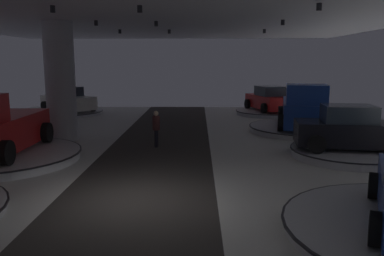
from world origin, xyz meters
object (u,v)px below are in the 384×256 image
display_platform_deep_right (268,112)px  display_platform_deep_left (69,112)px  display_platform_far_right (303,128)px  visitor_walking_near (156,126)px  display_car_mid_right (351,129)px  display_car_deep_right (269,100)px  column_left (60,82)px  pickup_truck_far_right (304,109)px  display_platform_mid_right (350,153)px  display_car_deep_left (68,100)px

display_platform_deep_right → display_platform_deep_left: bearing=-179.8°
display_platform_far_right → visitor_walking_near: (-7.42, -3.90, 0.74)m
display_car_mid_right → visitor_walking_near: size_ratio=2.77×
display_car_deep_right → display_platform_far_right: bearing=-84.6°
display_platform_deep_left → display_platform_deep_right: bearing=0.2°
column_left → display_platform_deep_right: 14.90m
pickup_truck_far_right → display_car_mid_right: bearing=-85.9°
display_platform_mid_right → display_platform_deep_left: display_platform_mid_right is taller
pickup_truck_far_right → column_left: bearing=-169.7°
pickup_truck_far_right → display_platform_deep_left: bearing=154.3°
display_platform_mid_right → column_left: bearing=165.6°
column_left → display_platform_deep_right: bearing=39.3°
display_platform_deep_left → visitor_walking_near: 12.97m
display_platform_far_right → display_platform_deep_right: size_ratio=1.25×
display_platform_far_right → display_car_deep_left: (-14.80, 6.77, 0.82)m
display_car_deep_right → display_car_deep_left: (-14.16, 0.00, -0.06)m
display_car_deep_right → display_platform_deep_left: display_car_deep_right is taller
column_left → display_car_deep_left: size_ratio=1.24×
display_car_mid_right → visitor_walking_near: bearing=167.2°
display_platform_deep_left → display_car_deep_left: 0.86m
visitor_walking_near → display_platform_deep_left: bearing=124.6°
column_left → display_platform_deep_left: bearing=106.7°
display_platform_far_right → display_car_mid_right: 5.74m
pickup_truck_far_right → visitor_walking_near: bearing=-154.0°
display_platform_deep_left → visitor_walking_near: visitor_walking_near is taller
display_car_deep_right → display_platform_mid_right: display_car_deep_right is taller
column_left → pickup_truck_far_right: (11.94, 2.17, -1.51)m
display_car_mid_right → pickup_truck_far_right: bearing=94.1°
display_platform_mid_right → pickup_truck_far_right: bearing=94.5°
display_platform_deep_right → display_car_deep_left: size_ratio=1.03×
display_platform_far_right → display_car_deep_left: size_ratio=1.28×
column_left → display_platform_deep_left: (-2.77, 9.24, -2.62)m
display_platform_far_right → display_platform_deep_right: (-0.65, 6.80, -0.01)m
pickup_truck_far_right → display_platform_mid_right: size_ratio=1.23×
display_platform_far_right → display_platform_deep_right: bearing=95.4°
display_platform_deep_right → display_car_deep_right: size_ratio=1.01×
display_car_deep_left → display_platform_mid_right: bearing=-39.4°
display_car_mid_right → display_platform_deep_left: (-15.09, 12.41, -0.97)m
display_car_deep_right → display_platform_deep_left: bearing=-179.9°
column_left → display_car_mid_right: 12.83m
pickup_truck_far_right → display_platform_mid_right: 5.47m
display_platform_mid_right → visitor_walking_near: visitor_walking_near is taller
display_car_deep_right → visitor_walking_near: bearing=-122.4°
visitor_walking_near → display_car_deep_right: bearing=57.6°
display_platform_deep_right → display_car_mid_right: 12.53m
display_car_deep_right → display_car_mid_right: bearing=-85.6°
display_platform_far_right → display_car_deep_right: (-0.64, 6.77, 0.89)m
pickup_truck_far_right → display_car_deep_right: size_ratio=1.24×
column_left → display_platform_far_right: bearing=11.7°
column_left → display_platform_deep_left: size_ratio=1.17×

